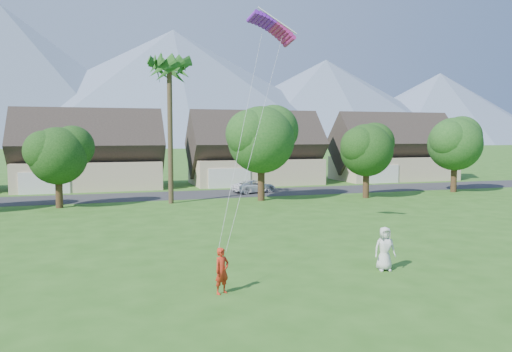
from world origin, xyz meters
name	(u,v)px	position (x,y,z in m)	size (l,w,h in m)	color
ground	(345,315)	(0.00, 0.00, 0.00)	(500.00, 500.00, 0.00)	#2D6019
street	(184,195)	(0.00, 34.00, 0.01)	(90.00, 7.00, 0.01)	#2D2D30
kite_flyer	(222,271)	(-3.37, 3.34, 0.87)	(0.63, 0.42, 1.74)	red
watcher	(385,249)	(4.16, 4.38, 0.96)	(0.94, 0.61, 1.92)	silver
parked_car	(254,186)	(7.16, 34.00, 0.64)	(2.12, 4.60, 1.28)	white
mountain_ridge	(137,91)	(10.40, 260.00, 29.07)	(540.00, 240.00, 70.00)	slate
houses_row	(176,156)	(0.49, 42.99, 3.44)	(72.75, 8.19, 8.86)	beige
tree_row	(181,147)	(-1.14, 27.92, 4.89)	(62.27, 6.67, 8.45)	#47301C
fan_palm	(169,65)	(-2.00, 28.50, 11.80)	(3.00, 3.00, 13.80)	#4C3D26
parafoil_kite	(273,26)	(1.50, 11.80, 11.83)	(2.69, 1.05, 0.50)	purple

